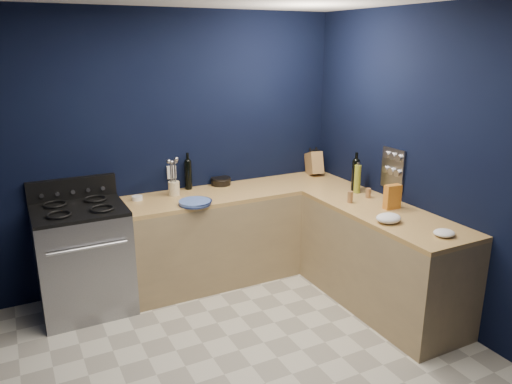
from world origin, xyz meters
TOP-DOWN VIEW (x-y plane):
  - floor at (0.00, 0.00)m, footprint 3.50×3.50m
  - wall_back at (0.00, 1.76)m, footprint 3.50×0.02m
  - wall_right at (1.76, 0.00)m, footprint 0.02×3.50m
  - wall_front at (0.00, -1.76)m, footprint 3.50×0.02m
  - cab_back at (0.60, 1.44)m, footprint 2.30×0.63m
  - top_back at (0.60, 1.44)m, footprint 2.30×0.63m
  - cab_right at (1.44, 0.29)m, footprint 0.63×1.67m
  - top_right at (1.44, 0.29)m, footprint 0.63×1.67m
  - gas_range at (-0.93, 1.42)m, footprint 0.76×0.66m
  - oven_door at (-0.93, 1.10)m, footprint 0.59×0.02m
  - cooktop at (-0.93, 1.42)m, footprint 0.76×0.66m
  - backguard at (-0.93, 1.72)m, footprint 0.76×0.06m
  - spice_panel at (1.74, 0.55)m, footprint 0.02×0.28m
  - wall_outlet at (0.00, 1.74)m, footprint 0.09×0.02m
  - plate_stack at (0.04, 1.20)m, footprint 0.29×0.29m
  - ramekin at (-0.39, 1.57)m, footprint 0.10×0.10m
  - utensil_crock at (-0.04, 1.56)m, footprint 0.14×0.14m
  - wine_bottle_back at (0.15, 1.69)m, footprint 0.08×0.08m
  - lemon_basket at (0.50, 1.69)m, footprint 0.25×0.25m
  - knife_block at (1.58, 1.61)m, footprint 0.19×0.31m
  - wine_bottle_right at (1.59, 0.90)m, footprint 0.09×0.09m
  - oil_bottle at (1.56, 0.83)m, footprint 0.07×0.07m
  - spice_jar_near at (1.31, 0.61)m, footprint 0.06×0.06m
  - spice_jar_far at (1.55, 0.65)m, footprint 0.05×0.05m
  - crouton_bag at (1.53, 0.31)m, footprint 0.15×0.08m
  - towel_front at (1.27, 0.05)m, footprint 0.26×0.24m
  - towel_end at (1.44, -0.37)m, footprint 0.19×0.17m

SIDE VIEW (x-z plane):
  - floor at x=0.00m, z-range -0.02..0.00m
  - cab_back at x=0.60m, z-range 0.00..0.86m
  - cab_right at x=1.44m, z-range 0.00..0.86m
  - oven_door at x=-0.93m, z-range 0.24..0.66m
  - gas_range at x=-0.93m, z-range 0.00..0.92m
  - top_back at x=0.60m, z-range 0.86..0.90m
  - top_right at x=1.44m, z-range 0.86..0.90m
  - plate_stack at x=0.04m, z-range 0.90..0.94m
  - ramekin at x=-0.39m, z-range 0.90..0.94m
  - towel_end at x=1.44m, z-range 0.90..0.95m
  - cooktop at x=-0.93m, z-range 0.92..0.95m
  - towel_front at x=1.27m, z-range 0.90..0.97m
  - lemon_basket at x=0.50m, z-range 0.90..0.98m
  - spice_jar_far at x=1.55m, z-range 0.90..0.99m
  - spice_jar_near at x=1.31m, z-range 0.90..1.01m
  - utensil_crock at x=-0.04m, z-range 0.90..1.03m
  - crouton_bag at x=1.53m, z-range 0.90..1.11m
  - knife_block at x=1.58m, z-range 0.87..1.17m
  - oil_bottle at x=1.56m, z-range 0.90..1.17m
  - backguard at x=-0.93m, z-range 0.94..1.14m
  - wine_bottle_back at x=0.15m, z-range 0.90..1.19m
  - wine_bottle_right at x=1.59m, z-range 0.90..1.20m
  - wall_outlet at x=0.00m, z-range 1.02..1.15m
  - spice_panel at x=1.74m, z-range 0.99..1.37m
  - wall_back at x=0.00m, z-range 0.00..2.60m
  - wall_right at x=1.76m, z-range 0.00..2.60m
  - wall_front at x=0.00m, z-range 0.00..2.60m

